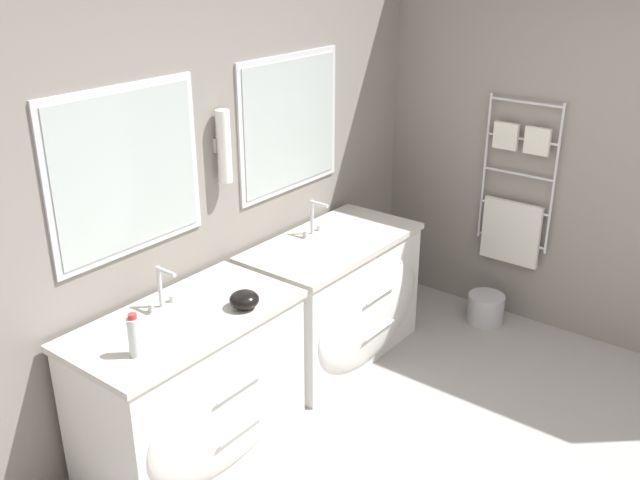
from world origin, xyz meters
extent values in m
cube|color=gray|center=(0.00, 2.17, 1.30)|extent=(5.26, 0.06, 2.60)
cube|color=silver|center=(-0.64, 2.14, 1.50)|extent=(0.90, 0.01, 0.84)
cube|color=#B2BCBA|center=(-0.64, 2.13, 1.50)|extent=(0.83, 0.01, 0.77)
cube|color=silver|center=(0.60, 2.14, 1.50)|extent=(0.90, 0.01, 0.84)
cube|color=#B2BCBA|center=(0.60, 2.13, 1.50)|extent=(0.83, 0.01, 0.77)
cylinder|color=white|center=(-0.02, 2.09, 1.50)|extent=(0.08, 0.08, 0.40)
cube|color=silver|center=(-0.02, 2.13, 1.50)|extent=(0.05, 0.02, 0.08)
cube|color=gray|center=(1.86, 0.97, 1.30)|extent=(0.06, 4.22, 2.60)
cylinder|color=silver|center=(1.80, 0.88, 1.07)|extent=(0.02, 0.02, 1.04)
cylinder|color=silver|center=(1.80, 1.38, 1.07)|extent=(0.02, 0.02, 1.04)
cylinder|color=silver|center=(1.80, 1.13, 1.56)|extent=(0.02, 0.50, 0.02)
cylinder|color=silver|center=(1.80, 1.13, 1.31)|extent=(0.02, 0.50, 0.02)
cylinder|color=silver|center=(1.80, 1.13, 1.07)|extent=(0.02, 0.50, 0.02)
cylinder|color=silver|center=(1.80, 1.13, 0.83)|extent=(0.02, 0.50, 0.02)
cylinder|color=silver|center=(1.80, 1.13, 0.58)|extent=(0.02, 0.50, 0.02)
cube|color=silver|center=(1.78, 1.13, 0.65)|extent=(0.04, 0.42, 0.45)
cube|color=silver|center=(1.78, 1.02, 1.32)|extent=(0.04, 0.17, 0.18)
cube|color=silver|center=(1.78, 1.24, 1.32)|extent=(0.04, 0.17, 0.18)
cube|color=white|center=(-0.64, 1.80, 0.39)|extent=(1.16, 0.60, 0.77)
ellipsoid|color=white|center=(-0.64, 1.51, 0.39)|extent=(1.06, 0.13, 0.65)
cube|color=beige|center=(-0.64, 1.80, 0.79)|extent=(1.19, 0.63, 0.04)
ellipsoid|color=white|center=(-0.64, 1.77, 0.76)|extent=(0.32, 0.28, 0.10)
cylinder|color=silver|center=(-0.64, 1.43, 0.54)|extent=(0.32, 0.01, 0.01)
cylinder|color=silver|center=(-0.64, 1.43, 0.29)|extent=(0.32, 0.01, 0.01)
cube|color=white|center=(0.60, 1.80, 0.39)|extent=(1.16, 0.60, 0.77)
ellipsoid|color=white|center=(0.60, 1.51, 0.39)|extent=(1.06, 0.13, 0.65)
cube|color=beige|center=(0.60, 1.80, 0.79)|extent=(1.19, 0.63, 0.04)
ellipsoid|color=white|center=(0.60, 1.77, 0.76)|extent=(0.32, 0.28, 0.10)
cylinder|color=silver|center=(0.60, 1.43, 0.54)|extent=(0.32, 0.01, 0.01)
cylinder|color=silver|center=(0.60, 1.43, 0.29)|extent=(0.32, 0.01, 0.01)
cylinder|color=silver|center=(-0.64, 1.97, 0.92)|extent=(0.02, 0.02, 0.23)
cylinder|color=silver|center=(-0.64, 1.91, 1.02)|extent=(0.02, 0.12, 0.02)
cylinder|color=silver|center=(-0.71, 1.97, 0.83)|extent=(0.03, 0.03, 0.04)
cylinder|color=silver|center=(-0.57, 1.97, 0.83)|extent=(0.03, 0.03, 0.04)
cylinder|color=silver|center=(0.60, 1.97, 0.92)|extent=(0.02, 0.02, 0.23)
cylinder|color=silver|center=(0.60, 1.91, 1.02)|extent=(0.02, 0.12, 0.02)
cylinder|color=silver|center=(0.53, 1.97, 0.83)|extent=(0.03, 0.03, 0.04)
cylinder|color=silver|center=(0.67, 1.97, 0.83)|extent=(0.03, 0.03, 0.04)
cylinder|color=silver|center=(-1.02, 1.70, 0.90)|extent=(0.06, 0.06, 0.19)
cylinder|color=red|center=(-1.02, 1.70, 1.01)|extent=(0.04, 0.04, 0.02)
ellipsoid|color=black|center=(-0.39, 1.62, 0.86)|extent=(0.15, 0.15, 0.09)
cylinder|color=#B7B7BC|center=(1.60, 1.18, 0.11)|extent=(0.26, 0.26, 0.21)
torus|color=#B7B7BC|center=(1.60, 1.18, 0.20)|extent=(0.26, 0.26, 0.01)
camera|label=1|loc=(-2.69, -0.64, 2.54)|focal=40.00mm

